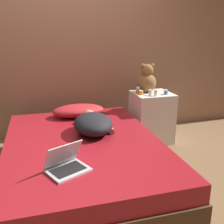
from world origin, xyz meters
name	(u,v)px	position (x,y,z in m)	size (l,w,h in m)	color
ground_plane	(84,178)	(0.00, 0.00, 0.00)	(12.00, 12.00, 0.00)	brown
wall_back	(64,41)	(0.00, 1.31, 1.30)	(8.00, 0.06, 2.60)	#996B51
bed	(83,160)	(0.00, 0.00, 0.21)	(1.49, 2.05, 0.42)	#4C331E
nightstand	(151,117)	(1.05, 0.73, 0.33)	(0.49, 0.47, 0.66)	silver
pillow	(78,111)	(0.08, 0.76, 0.49)	(0.63, 0.35, 0.15)	red
person_lying	(93,123)	(0.14, 0.19, 0.51)	(0.43, 0.67, 0.20)	black
laptop	(66,164)	(-0.21, -0.54, 0.47)	(0.37, 0.33, 0.22)	silver
teddy_bear	(147,80)	(1.00, 0.81, 0.82)	(0.24, 0.24, 0.37)	brown
bottle_blue	(166,92)	(1.18, 0.61, 0.69)	(0.05, 0.05, 0.06)	#3866B2
bottle_white	(156,93)	(1.02, 0.57, 0.70)	(0.04, 0.04, 0.08)	white
bottle_orange	(141,93)	(0.87, 0.68, 0.69)	(0.05, 0.05, 0.06)	orange
bottle_clear	(150,93)	(0.96, 0.61, 0.70)	(0.04, 0.04, 0.07)	silver
bottle_amber	(138,90)	(0.85, 0.74, 0.70)	(0.05, 0.05, 0.09)	gold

